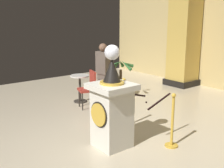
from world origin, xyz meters
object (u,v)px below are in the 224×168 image
Objects in this scene: pedestal_clock at (112,108)px; bystander_guest at (103,72)px; cafe_table at (80,85)px; cafe_chair_red at (89,86)px; potted_palm_left at (121,85)px; stanchion_far at (123,110)px; stanchion_near at (172,128)px.

pedestal_clock reaches higher than bystander_guest.
cafe_table is 0.59m from cafe_chair_red.
cafe_table is at bearing -103.90° from potted_palm_left.
stanchion_far is 2.38m from potted_palm_left.
bystander_guest is at bearing -80.49° from potted_palm_left.
bystander_guest reaches higher than stanchion_near.
potted_palm_left is at bearing 141.00° from stanchion_far.
cafe_chair_red is at bearing -74.90° from bystander_guest.
cafe_chair_red is (0.57, -0.08, 0.10)m from cafe_table.
bystander_guest is at bearing 105.10° from cafe_chair_red.
potted_palm_left is 1.25m from cafe_table.
stanchion_far is at bearing -24.00° from bystander_guest.
cafe_table is 0.78× the size of cafe_chair_red.
pedestal_clock is 1.93× the size of cafe_chair_red.
bystander_guest is 2.16× the size of cafe_table.
stanchion_near is at bearing -2.66° from cafe_chair_red.
bystander_guest reaches higher than stanchion_far.
pedestal_clock is 3.32m from potted_palm_left.
stanchion_near is (0.70, 0.84, -0.38)m from pedestal_clock.
cafe_chair_red reaches higher than cafe_table.
cafe_table is (-0.30, -1.21, 0.13)m from potted_palm_left.
pedestal_clock is 1.84× the size of stanchion_near.
potted_palm_left is (-1.85, 1.50, -0.04)m from stanchion_far.
stanchion_near is at bearing -13.06° from bystander_guest.
stanchion_far is (-1.25, -0.08, 0.03)m from stanchion_near.
potted_palm_left is at bearing 101.96° from cafe_chair_red.
bystander_guest is (-2.98, 0.69, 0.50)m from stanchion_near.
stanchion_far is at bearing -7.63° from cafe_table.
stanchion_far is 1.60m from cafe_chair_red.
stanchion_far is at bearing -7.59° from cafe_chair_red.
bystander_guest reaches higher than cafe_table.
pedestal_clock reaches higher than potted_palm_left.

